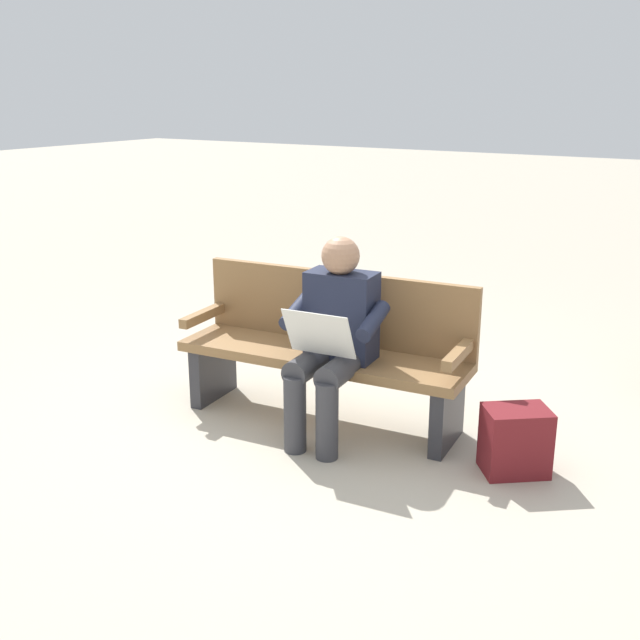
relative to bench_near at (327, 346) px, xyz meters
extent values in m
plane|color=#B7AD99|center=(-0.01, 0.07, -0.46)|extent=(40.00, 40.00, 0.00)
cube|color=olive|center=(-0.01, 0.07, -0.04)|extent=(1.84, 0.64, 0.06)
cube|color=olive|center=(0.01, -0.14, 0.22)|extent=(1.80, 0.21, 0.45)
cube|color=olive|center=(-0.85, -0.01, 0.11)|extent=(0.10, 0.48, 0.06)
cube|color=olive|center=(0.84, 0.15, 0.11)|extent=(0.10, 0.48, 0.06)
cube|color=#2D2D33|center=(-0.80, 0.00, -0.26)|extent=(0.12, 0.44, 0.39)
cube|color=#2D2D33|center=(0.79, 0.14, -0.26)|extent=(0.12, 0.44, 0.39)
cube|color=#1E2338|center=(-0.16, 0.11, 0.25)|extent=(0.42, 0.25, 0.52)
sphere|color=#A87A5B|center=(-0.16, 0.13, 0.61)|extent=(0.22, 0.22, 0.22)
cylinder|color=#38383D|center=(-0.28, 0.31, 0.01)|extent=(0.19, 0.43, 0.15)
cylinder|color=#38383D|center=(-0.08, 0.32, 0.01)|extent=(0.19, 0.43, 0.15)
cylinder|color=#38383D|center=(-0.30, 0.50, -0.23)|extent=(0.13, 0.13, 0.45)
cylinder|color=#38383D|center=(-0.10, 0.51, -0.23)|extent=(0.13, 0.13, 0.45)
cylinder|color=#1E2338|center=(-0.41, 0.18, 0.28)|extent=(0.12, 0.32, 0.18)
cylinder|color=#1E2338|center=(0.07, 0.23, 0.28)|extent=(0.12, 0.32, 0.18)
cube|color=silver|center=(-0.19, 0.41, 0.23)|extent=(0.41, 0.17, 0.27)
cube|color=maroon|center=(-1.24, 0.11, -0.28)|extent=(0.41, 0.40, 0.36)
cube|color=maroon|center=(-1.15, 0.00, -0.33)|extent=(0.21, 0.18, 0.16)
camera|label=1|loc=(-2.28, 3.82, 1.53)|focal=42.97mm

